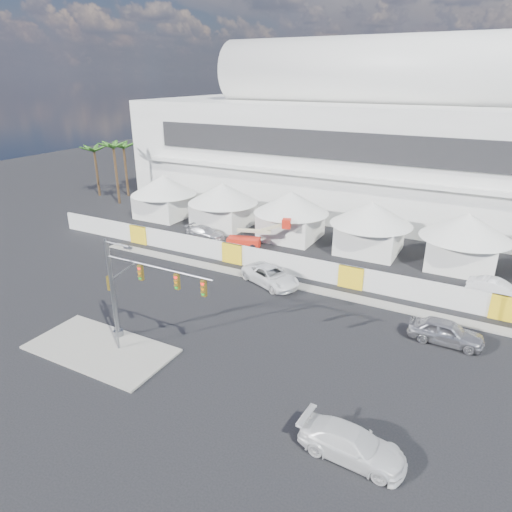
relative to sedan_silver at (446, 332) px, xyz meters
The scene contains 14 objects.
ground 17.06m from the sedan_silver, 148.04° to the right, with size 160.00×160.00×0.00m, color black.
median_island 23.74m from the sedan_silver, 149.56° to the right, with size 10.00×5.00×0.15m, color gray.
stadium 34.09m from the sedan_silver, 100.04° to the left, with size 80.00×24.80×21.98m.
tent_row 20.60m from the sedan_silver, 132.97° to the left, with size 53.40×8.40×5.40m.
hoarding_fence 10.08m from the sedan_silver, 147.05° to the left, with size 70.00×0.25×2.00m, color silver.
palm_cluster 52.46m from the sedan_silver, 156.85° to the left, with size 10.60×10.60×8.55m.
sedan_silver is the anchor object (origin of this frame).
pickup_curb 15.20m from the sedan_silver, 169.44° to the left, with size 5.77×2.66×1.60m, color white.
pickup_near 13.30m from the sedan_silver, 101.61° to the right, with size 5.28×2.15×1.53m, color silver.
lot_car_a 9.82m from the sedan_silver, 73.14° to the left, with size 4.66×1.62×1.53m, color white.
lot_car_c 28.78m from the sedan_silver, 159.25° to the left, with size 4.73×1.92×1.37m, color silver.
traffic_mast 21.51m from the sedan_silver, 151.34° to the right, with size 8.59×0.68×6.94m.
streetlight_median 22.62m from the sedan_silver, 149.21° to the right, with size 2.17×0.22×7.86m.
boom_lift 23.20m from the sedan_silver, 155.02° to the left, with size 7.03×2.44×3.46m.
Camera 1 is at (15.75, -21.28, 17.40)m, focal length 32.00 mm.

